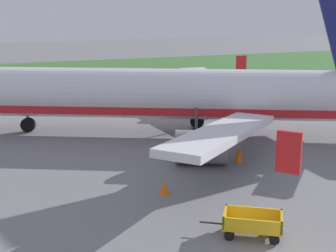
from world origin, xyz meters
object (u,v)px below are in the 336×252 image
traffic_cone_by_carts (164,188)px  traffic_cone_near_plane (238,158)px  baggage_cart_fourth_in_row (252,223)px  airplane (177,95)px  traffic_cone_mid_apron (239,152)px

traffic_cone_by_carts → traffic_cone_near_plane: bearing=29.2°
baggage_cart_fourth_in_row → airplane: bearing=80.9°
airplane → traffic_cone_mid_apron: airplane is taller
baggage_cart_fourth_in_row → traffic_cone_mid_apron: bearing=65.5°
traffic_cone_near_plane → traffic_cone_by_carts: bearing=-150.8°
baggage_cart_fourth_in_row → traffic_cone_near_plane: 9.97m
traffic_cone_near_plane → traffic_cone_mid_apron: 1.22m
airplane → traffic_cone_by_carts: (-4.70, -10.72, -2.70)m
traffic_cone_near_plane → traffic_cone_mid_apron: traffic_cone_mid_apron is taller
airplane → baggage_cart_fourth_in_row: airplane is taller
traffic_cone_mid_apron → traffic_cone_by_carts: 8.03m
baggage_cart_fourth_in_row → traffic_cone_by_carts: bearing=109.7°
airplane → baggage_cart_fourth_in_row: bearing=-99.1°
traffic_cone_mid_apron → baggage_cart_fourth_in_row: bearing=-114.5°
baggage_cart_fourth_in_row → traffic_cone_mid_apron: size_ratio=5.32×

